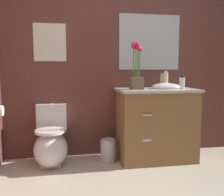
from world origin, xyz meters
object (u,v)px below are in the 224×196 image
Objects in this scene: soap_bottle at (182,83)px; wall_mirror at (150,42)px; wall_poster at (50,42)px; flower_vase at (137,72)px; trash_bin at (108,150)px; toilet at (51,144)px; vanity_cabinet at (156,123)px; lotion_bottle at (166,80)px.

wall_mirror reaches higher than soap_bottle.
flower_vase is at bearing -19.18° from wall_poster.
flower_vase is at bearing -11.25° from trash_bin.
toilet is at bearing 179.02° from trash_bin.
wall_poster is at bearing 157.18° from trash_bin.
wall_poster is (-1.25, 0.29, 0.98)m from vanity_cabinet.
wall_mirror is (-0.31, 0.32, 0.51)m from soap_bottle.
soap_bottle is 0.68m from wall_mirror.
vanity_cabinet is at bearing -13.19° from wall_poster.
soap_bottle is at bearing -2.47° from trash_bin.
soap_bottle is (1.57, -0.05, 0.70)m from toilet.
toilet is 4.38× the size of soap_bottle.
flower_vase reaches higher than toilet.
flower_vase is 1.99× the size of trash_bin.
soap_bottle reaches higher than trash_bin.
soap_bottle is at bearing -1.84° from toilet.
wall_mirror is at bearing 128.45° from lotion_bottle.
wall_mirror reaches higher than toilet.
toilet is at bearing -167.94° from wall_mirror.
flower_vase reaches higher than vanity_cabinet.
wall_poster is (-1.40, 0.19, 0.45)m from lotion_bottle.
toilet is 1.76m from wall_mirror.
lotion_bottle is (0.15, 0.10, 0.52)m from vanity_cabinet.
soap_bottle is (0.31, -0.02, 0.49)m from vanity_cabinet.
wall_poster reaches higher than soap_bottle.
vanity_cabinet is 0.55m from lotion_bottle.
vanity_cabinet is 2.34× the size of wall_poster.
trash_bin is 1.47m from wall_mirror.
toilet is 1.58m from lotion_bottle.
lotion_bottle is at bearing -7.79° from wall_poster.
lotion_bottle is at bearing 3.07° from toilet.
flower_vase is at bearing -177.43° from soap_bottle.
toilet is 1.27× the size of flower_vase.
trash_bin is 1.48m from wall_poster.
soap_bottle is at bearing -38.00° from lotion_bottle.
toilet is at bearing 178.79° from vanity_cabinet.
wall_poster is at bearing 168.52° from soap_bottle.
flower_vase is at bearing -127.51° from wall_mirror.
toilet is 2.54× the size of trash_bin.
wall_mirror is (-0.15, 0.19, 0.48)m from lotion_bottle.
wall_mirror is (0.26, 0.34, 0.38)m from flower_vase.
flower_vase is 1.21× the size of wall_poster.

